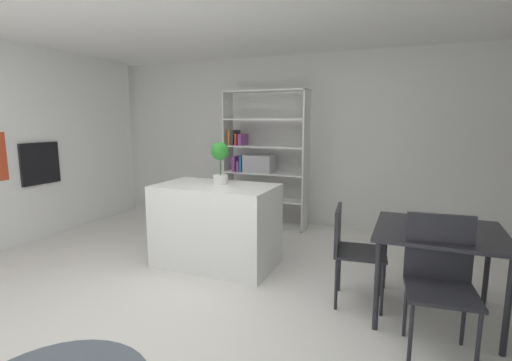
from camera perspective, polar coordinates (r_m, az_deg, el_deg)
The scene contains 9 objects.
ground_plane at distance 3.62m, azimuth -9.95°, elevation -17.66°, with size 10.06×10.06×0.00m, color silver.
back_partition at distance 5.90m, azimuth 5.27°, elevation 6.03°, with size 7.30×0.06×2.60m, color silver.
built_in_oven at distance 5.87m, azimuth -30.12°, elevation 2.30°, with size 0.06×0.56×0.57m.
kitchen_island at distance 4.26m, azimuth -6.11°, elevation -6.78°, with size 1.32×0.77×0.91m, color white.
potted_plant_on_island at distance 4.20m, azimuth -5.50°, elevation 3.38°, with size 0.20×0.20×0.47m.
open_bookshelf at distance 5.70m, azimuth 0.44°, elevation 2.50°, with size 1.28×0.34×2.06m.
dining_table at distance 3.41m, azimuth 26.13°, elevation -8.03°, with size 0.98×0.92×0.75m.
dining_chair_near at distance 2.99m, azimuth 26.27°, elevation -12.46°, with size 0.50×0.49×0.97m.
dining_chair_island_side at distance 3.46m, azimuth 14.21°, elevation -9.50°, with size 0.48×0.48×0.87m.
Camera 1 is at (1.78, -2.69, 1.63)m, focal length 26.16 mm.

